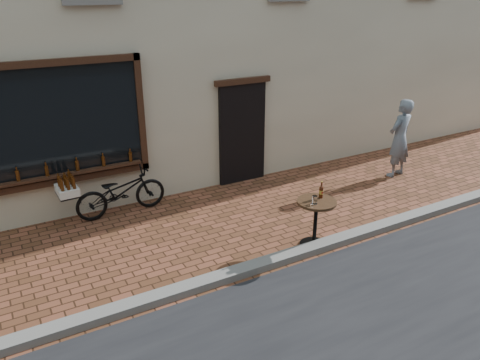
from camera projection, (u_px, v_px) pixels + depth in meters
ground at (245, 282)px, 7.01m from camera, size 90.00×90.00×0.00m
kerb at (239, 272)px, 7.15m from camera, size 90.00×0.25×0.12m
cargo_bicycle at (119, 192)px, 8.92m from camera, size 2.02×0.67×0.98m
bistro_table at (316, 214)px, 7.76m from camera, size 0.66×0.66×1.13m
pedestrian at (400, 138)px, 10.60m from camera, size 0.73×0.55×1.80m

